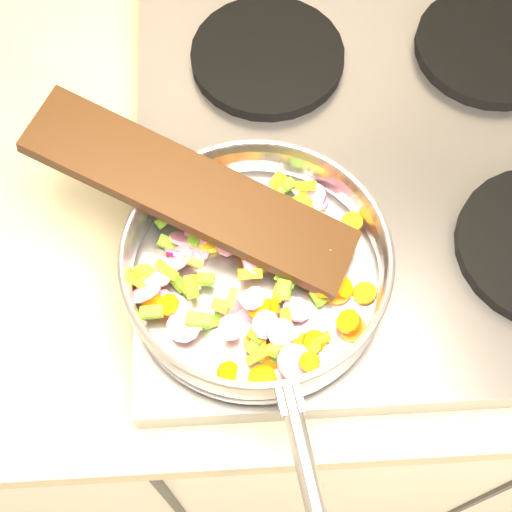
{
  "coord_description": "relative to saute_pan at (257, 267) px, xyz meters",
  "views": [
    {
      "loc": [
        -0.89,
        1.2,
        1.63
      ],
      "look_at": [
        -0.87,
        1.5,
        1.01
      ],
      "focal_mm": 50.0,
      "sensor_mm": 36.0,
      "label": 1
    }
  ],
  "objects": [
    {
      "name": "cooktop",
      "position": [
        0.17,
        0.17,
        -0.07
      ],
      "size": [
        0.6,
        0.6,
        0.04
      ],
      "primitive_type": "cube",
      "color": "#939399",
      "rests_on": "counter_top"
    },
    {
      "name": "grate_fl",
      "position": [
        0.03,
        0.03,
        -0.04
      ],
      "size": [
        0.19,
        0.19,
        0.02
      ],
      "primitive_type": "cylinder",
      "color": "black",
      "rests_on": "cooktop"
    },
    {
      "name": "grate_bl",
      "position": [
        0.03,
        0.31,
        -0.04
      ],
      "size": [
        0.19,
        0.19,
        0.02
      ],
      "primitive_type": "cylinder",
      "color": "black",
      "rests_on": "cooktop"
    },
    {
      "name": "grate_br",
      "position": [
        0.31,
        0.31,
        -0.04
      ],
      "size": [
        0.19,
        0.19,
        0.02
      ],
      "primitive_type": "cylinder",
      "color": "black",
      "rests_on": "cooktop"
    },
    {
      "name": "saute_pan",
      "position": [
        0.0,
        0.0,
        0.0
      ],
      "size": [
        0.31,
        0.48,
        0.06
      ],
      "rotation": [
        0.0,
        0.0,
        0.15
      ],
      "color": "#9E9EA5",
      "rests_on": "grate_fl"
    },
    {
      "name": "vegetable_heap",
      "position": [
        -0.0,
        0.0,
        -0.01
      ],
      "size": [
        0.26,
        0.24,
        0.05
      ],
      "color": "yellow",
      "rests_on": "saute_pan"
    },
    {
      "name": "wooden_spatula",
      "position": [
        -0.06,
        0.07,
        0.03
      ],
      "size": [
        0.34,
        0.22,
        0.09
      ],
      "primitive_type": "cube",
      "rotation": [
        0.0,
        -0.21,
        2.69
      ],
      "color": "black",
      "rests_on": "saute_pan"
    }
  ]
}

